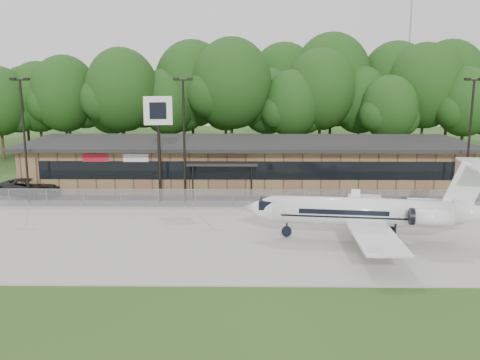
{
  "coord_description": "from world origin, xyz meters",
  "views": [
    {
      "loc": [
        0.05,
        -26.46,
        10.77
      ],
      "look_at": [
        -0.42,
        12.0,
        2.89
      ],
      "focal_mm": 40.0,
      "sensor_mm": 36.0,
      "label": 1
    }
  ],
  "objects_px": {
    "suv": "(30,187)",
    "pole_sign": "(158,122)",
    "business_jet": "(370,213)",
    "terminal": "(246,162)"
  },
  "relations": [
    {
      "from": "business_jet",
      "to": "suv",
      "type": "relative_size",
      "value": 2.78
    },
    {
      "from": "terminal",
      "to": "business_jet",
      "type": "bearing_deg",
      "value": -65.63
    },
    {
      "from": "suv",
      "to": "pole_sign",
      "type": "height_order",
      "value": "pole_sign"
    },
    {
      "from": "terminal",
      "to": "pole_sign",
      "type": "xyz_separation_m",
      "value": [
        -7.1,
        -7.14,
        4.53
      ]
    },
    {
      "from": "terminal",
      "to": "business_jet",
      "type": "distance_m",
      "value": 19.18
    },
    {
      "from": "pole_sign",
      "to": "suv",
      "type": "bearing_deg",
      "value": 160.56
    },
    {
      "from": "business_jet",
      "to": "pole_sign",
      "type": "height_order",
      "value": "pole_sign"
    },
    {
      "from": "terminal",
      "to": "pole_sign",
      "type": "bearing_deg",
      "value": -134.83
    },
    {
      "from": "business_jet",
      "to": "pole_sign",
      "type": "relative_size",
      "value": 1.82
    },
    {
      "from": "business_jet",
      "to": "pole_sign",
      "type": "distance_m",
      "value": 18.84
    }
  ]
}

